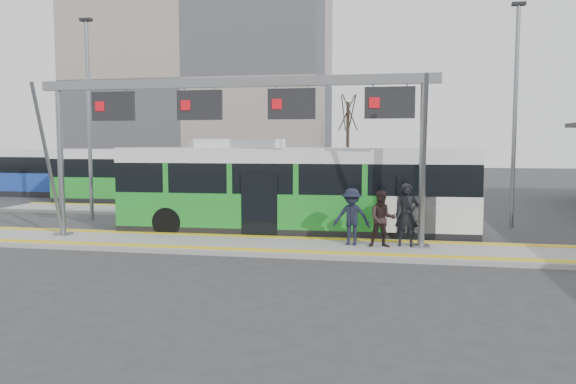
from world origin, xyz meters
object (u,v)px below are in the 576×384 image
Objects in this scene: passenger_b at (382,219)px; gantry at (234,111)px; hero_bus at (294,191)px; passenger_c at (352,217)px; passenger_a at (407,215)px.

gantry is at bearing 169.08° from passenger_b.
hero_bus is 7.17× the size of passenger_c.
passenger_a is at bearing -33.25° from hero_bus.
hero_bus reaches higher than passenger_c.
passenger_c is (3.75, -0.02, -3.27)m from gantry.
gantry is at bearing -175.71° from passenger_c.
gantry is 6.28m from passenger_a.
gantry is 4.98m from passenger_c.
passenger_a is at bearing 13.93° from passenger_b.
hero_bus is at bearing 136.52° from passenger_c.
passenger_c is (-0.94, 0.19, 0.02)m from passenger_b.
passenger_a is 1.12× the size of passenger_b.
hero_bus reaches higher than passenger_b.
passenger_c is at bearing 179.63° from passenger_a.
passenger_b is (4.69, -0.20, -3.29)m from gantry.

